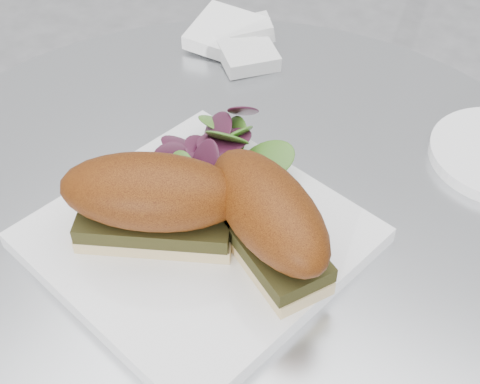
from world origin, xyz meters
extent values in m
cylinder|color=silver|center=(0.00, 0.00, 0.72)|extent=(0.70, 0.70, 0.02)
cube|color=white|center=(-0.01, -0.04, 0.74)|extent=(0.29, 0.29, 0.02)
cube|color=#DAC588|center=(-0.04, -0.06, 0.75)|extent=(0.14, 0.10, 0.01)
cube|color=black|center=(-0.04, -0.06, 0.77)|extent=(0.14, 0.10, 0.01)
ellipsoid|color=#5F2C09|center=(-0.04, -0.06, 0.80)|extent=(0.16, 0.12, 0.06)
cube|color=#DAC588|center=(0.05, -0.03, 0.75)|extent=(0.13, 0.10, 0.01)
cube|color=black|center=(0.05, -0.03, 0.77)|extent=(0.13, 0.10, 0.01)
ellipsoid|color=#5F2C09|center=(0.05, -0.03, 0.80)|extent=(0.15, 0.12, 0.06)
camera|label=1|loc=(0.21, -0.35, 1.16)|focal=50.00mm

